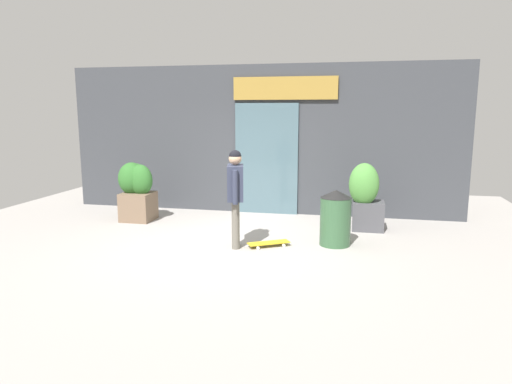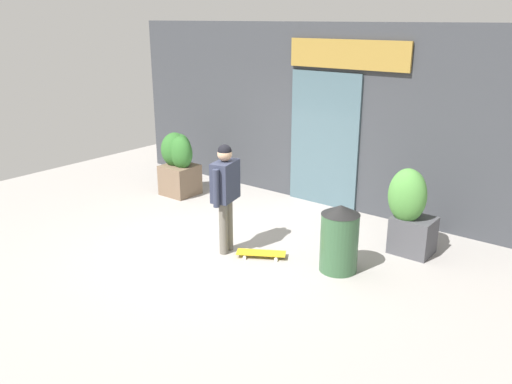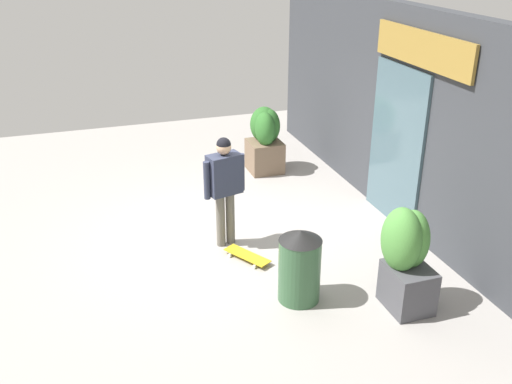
{
  "view_description": "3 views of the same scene",
  "coord_description": "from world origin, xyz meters",
  "px_view_note": "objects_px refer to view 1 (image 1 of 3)",
  "views": [
    {
      "loc": [
        2.08,
        -7.28,
        2.28
      ],
      "look_at": [
        0.45,
        0.35,
        0.9
      ],
      "focal_mm": 32.18,
      "sensor_mm": 36.0,
      "label": 1
    },
    {
      "loc": [
        5.02,
        -5.47,
        3.36
      ],
      "look_at": [
        0.45,
        0.35,
        0.9
      ],
      "focal_mm": 36.97,
      "sensor_mm": 36.0,
      "label": 2
    },
    {
      "loc": [
        7.37,
        -1.94,
        4.22
      ],
      "look_at": [
        0.45,
        0.35,
        0.9
      ],
      "focal_mm": 40.31,
      "sensor_mm": 36.0,
      "label": 3
    }
  ],
  "objects_px": {
    "planter_box_right": "(136,188)",
    "trash_bin": "(335,218)",
    "skateboard": "(269,243)",
    "planter_box_left": "(365,194)",
    "skateboarder": "(235,188)"
  },
  "relations": [
    {
      "from": "skateboard",
      "to": "planter_box_right",
      "type": "height_order",
      "value": "planter_box_right"
    },
    {
      "from": "skateboarder",
      "to": "skateboard",
      "type": "xyz_separation_m",
      "value": [
        0.54,
        0.16,
        -0.95
      ]
    },
    {
      "from": "skateboarder",
      "to": "planter_box_left",
      "type": "bearing_deg",
      "value": 23.71
    },
    {
      "from": "skateboarder",
      "to": "skateboard",
      "type": "relative_size",
      "value": 2.27
    },
    {
      "from": "skateboarder",
      "to": "planter_box_left",
      "type": "xyz_separation_m",
      "value": [
        2.14,
        1.65,
        -0.31
      ]
    },
    {
      "from": "skateboard",
      "to": "trash_bin",
      "type": "bearing_deg",
      "value": -13.75
    },
    {
      "from": "trash_bin",
      "to": "skateboard",
      "type": "bearing_deg",
      "value": -163.06
    },
    {
      "from": "planter_box_left",
      "to": "skateboarder",
      "type": "bearing_deg",
      "value": -142.37
    },
    {
      "from": "skateboarder",
      "to": "planter_box_left",
      "type": "distance_m",
      "value": 2.72
    },
    {
      "from": "skateboard",
      "to": "trash_bin",
      "type": "xyz_separation_m",
      "value": [
        1.1,
        0.33,
        0.42
      ]
    },
    {
      "from": "skateboarder",
      "to": "planter_box_left",
      "type": "height_order",
      "value": "skateboarder"
    },
    {
      "from": "planter_box_right",
      "to": "trash_bin",
      "type": "distance_m",
      "value": 4.3
    },
    {
      "from": "skateboard",
      "to": "planter_box_left",
      "type": "relative_size",
      "value": 0.55
    },
    {
      "from": "skateboard",
      "to": "planter_box_left",
      "type": "distance_m",
      "value": 2.28
    },
    {
      "from": "skateboarder",
      "to": "skateboard",
      "type": "distance_m",
      "value": 1.1
    }
  ]
}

